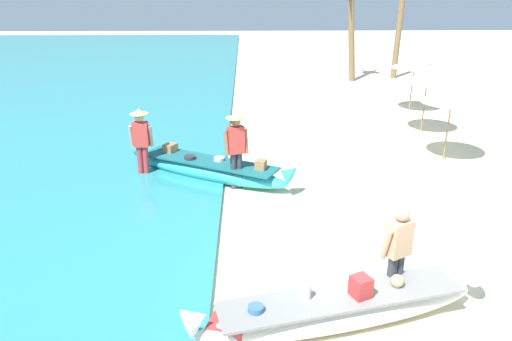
% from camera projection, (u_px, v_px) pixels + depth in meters
% --- Properties ---
extents(ground_plane, '(80.00, 80.00, 0.00)m').
position_uv_depth(ground_plane, '(353.00, 279.00, 8.07)').
color(ground_plane, beige).
extents(boat_white_foreground, '(4.40, 1.66, 0.80)m').
position_uv_depth(boat_white_foreground, '(341.00, 309.00, 6.89)').
color(boat_white_foreground, white).
rests_on(boat_white_foreground, ground).
extents(boat_cyan_midground, '(4.15, 2.62, 0.78)m').
position_uv_depth(boat_cyan_midground, '(209.00, 169.00, 11.96)').
color(boat_cyan_midground, '#33B2BC').
rests_on(boat_cyan_midground, ground).
extents(person_vendor_hatted, '(0.59, 0.44, 1.82)m').
position_uv_depth(person_vendor_hatted, '(236.00, 145.00, 11.17)').
color(person_vendor_hatted, '#333842').
rests_on(person_vendor_hatted, ground).
extents(person_tourist_customer, '(0.57, 0.43, 1.60)m').
position_uv_depth(person_tourist_customer, '(398.00, 250.00, 7.18)').
color(person_tourist_customer, '#333842').
rests_on(person_tourist_customer, ground).
extents(person_vendor_assistant, '(0.55, 0.44, 1.72)m').
position_uv_depth(person_vendor_assistant, '(141.00, 138.00, 11.86)').
color(person_vendor_assistant, '#B2383D').
rests_on(person_vendor_assistant, ground).
extents(parasol_row_0, '(1.60, 1.60, 1.91)m').
position_uv_depth(parasol_row_0, '(452.00, 96.00, 12.69)').
color(parasol_row_0, '#8E6B47').
rests_on(parasol_row_0, ground).
extents(parasol_row_1, '(1.60, 1.60, 1.91)m').
position_uv_depth(parasol_row_1, '(428.00, 78.00, 15.02)').
color(parasol_row_1, '#8E6B47').
rests_on(parasol_row_1, ground).
extents(parasol_row_2, '(1.60, 1.60, 1.91)m').
position_uv_depth(parasol_row_2, '(414.00, 63.00, 17.53)').
color(parasol_row_2, '#8E6B47').
rests_on(parasol_row_2, ground).
extents(cooler_box, '(0.58, 0.50, 0.36)m').
position_uv_depth(cooler_box, '(228.00, 333.00, 6.57)').
color(cooler_box, '#C63838').
rests_on(cooler_box, ground).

